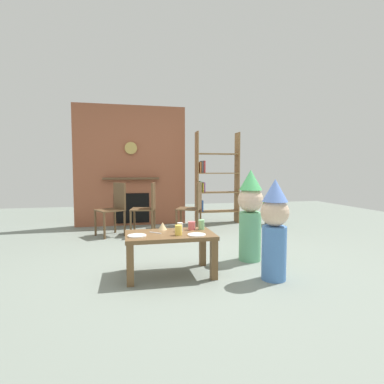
{
  "coord_description": "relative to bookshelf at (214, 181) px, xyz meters",
  "views": [
    {
      "loc": [
        -0.73,
        -3.64,
        1.12
      ],
      "look_at": [
        0.15,
        0.4,
        0.81
      ],
      "focal_mm": 28.17,
      "sensor_mm": 36.0,
      "label": 1
    }
  ],
  "objects": [
    {
      "name": "paper_cup_center",
      "position": [
        -1.22,
        -2.85,
        -0.39
      ],
      "size": [
        0.06,
        0.06,
        0.1
      ],
      "primitive_type": "cylinder",
      "color": "silver",
      "rests_on": "coffee_table"
    },
    {
      "name": "coffee_table",
      "position": [
        -1.35,
        -2.91,
        -0.52
      ],
      "size": [
        0.93,
        0.56,
        0.45
      ],
      "color": "brown",
      "rests_on": "ground_plane"
    },
    {
      "name": "paper_plate_rear",
      "position": [
        -1.69,
        -2.99,
        -0.44
      ],
      "size": [
        0.19,
        0.19,
        0.01
      ],
      "primitive_type": "cylinder",
      "color": "white",
      "rests_on": "coffee_table"
    },
    {
      "name": "paper_cup_near_left",
      "position": [
        -1.27,
        -3.03,
        -0.39
      ],
      "size": [
        0.07,
        0.07,
        0.1
      ],
      "primitive_type": "cylinder",
      "color": "#F2CC4C",
      "rests_on": "coffee_table"
    },
    {
      "name": "bookshelf",
      "position": [
        0.0,
        0.0,
        0.0
      ],
      "size": [
        0.9,
        0.28,
        1.9
      ],
      "color": "olive",
      "rests_on": "ground_plane"
    },
    {
      "name": "ground_plane",
      "position": [
        -1.06,
        -2.4,
        -0.89
      ],
      "size": [
        12.0,
        12.0,
        0.0
      ],
      "primitive_type": "plane",
      "color": "gray"
    },
    {
      "name": "child_with_cone_hat",
      "position": [
        -0.33,
        -3.28,
        -0.35
      ],
      "size": [
        0.28,
        0.28,
        1.03
      ],
      "rotation": [
        0.0,
        0.0,
        2.79
      ],
      "color": "#4C7FC6",
      "rests_on": "ground_plane"
    },
    {
      "name": "brick_fireplace_feature",
      "position": [
        -1.69,
        0.2,
        0.3
      ],
      "size": [
        2.2,
        0.28,
        2.4
      ],
      "color": "#935138",
      "rests_on": "ground_plane"
    },
    {
      "name": "paper_plate_front",
      "position": [
        -1.09,
        -3.08,
        -0.44
      ],
      "size": [
        0.19,
        0.19,
        0.01
      ],
      "primitive_type": "cylinder",
      "color": "white",
      "rests_on": "coffee_table"
    },
    {
      "name": "table_fork",
      "position": [
        -1.49,
        -2.87,
        -0.44
      ],
      "size": [
        0.12,
        0.12,
        0.01
      ],
      "primitive_type": "cube",
      "rotation": [
        0.0,
        0.0,
        2.38
      ],
      "color": "silver",
      "rests_on": "coffee_table"
    },
    {
      "name": "paper_cup_far_left",
      "position": [
        -0.97,
        -2.79,
        -0.39
      ],
      "size": [
        0.07,
        0.07,
        0.11
      ],
      "primitive_type": "cylinder",
      "color": "#8CD18C",
      "rests_on": "coffee_table"
    },
    {
      "name": "dining_chair_right",
      "position": [
        -0.64,
        -0.95,
        -0.38
      ],
      "size": [
        0.52,
        0.52,
        0.9
      ],
      "rotation": [
        0.0,
        0.0,
        2.75
      ],
      "color": "brown",
      "rests_on": "ground_plane"
    },
    {
      "name": "dining_chair_middle",
      "position": [
        -1.43,
        -0.82,
        -0.38
      ],
      "size": [
        0.47,
        0.47,
        0.9
      ],
      "rotation": [
        0.0,
        0.0,
        2.95
      ],
      "color": "brown",
      "rests_on": "ground_plane"
    },
    {
      "name": "birthday_cake_slice",
      "position": [
        -1.4,
        -2.72,
        -0.4
      ],
      "size": [
        0.1,
        0.1,
        0.09
      ],
      "primitive_type": "cone",
      "color": "#EAC68C",
      "rests_on": "coffee_table"
    },
    {
      "name": "potted_plant_tall",
      "position": [
        1.09,
        -0.44,
        -0.58
      ],
      "size": [
        0.39,
        0.39,
        0.55
      ],
      "color": "#4C5660",
      "rests_on": "ground_plane"
    },
    {
      "name": "paper_cup_near_right",
      "position": [
        -1.08,
        -2.78,
        -0.4
      ],
      "size": [
        0.08,
        0.08,
        0.09
      ],
      "primitive_type": "cylinder",
      "color": "#E5666B",
      "rests_on": "coffee_table"
    },
    {
      "name": "dining_chair_left",
      "position": [
        -1.99,
        -0.77,
        -0.38
      ],
      "size": [
        0.54,
        0.54,
        0.9
      ],
      "rotation": [
        0.0,
        0.0,
        3.63
      ],
      "color": "brown",
      "rests_on": "ground_plane"
    },
    {
      "name": "child_in_pink",
      "position": [
        -0.31,
        -2.61,
        -0.3
      ],
      "size": [
        0.31,
        0.31,
        1.12
      ],
      "rotation": [
        0.0,
        0.0,
        -2.86
      ],
      "color": "#66B27F",
      "rests_on": "ground_plane"
    }
  ]
}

